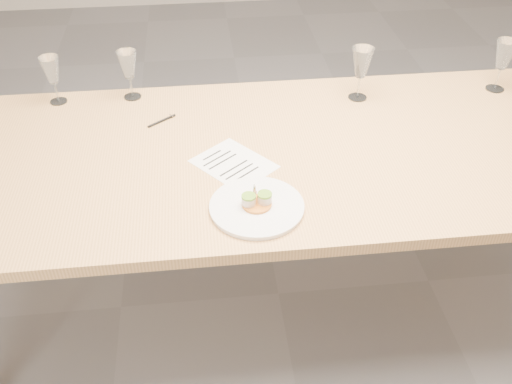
{
  "coord_description": "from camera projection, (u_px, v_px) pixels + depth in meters",
  "views": [
    {
      "loc": [
        -0.28,
        -1.62,
        1.86
      ],
      "look_at": [
        -0.13,
        -0.29,
        0.8
      ],
      "focal_mm": 40.0,
      "sensor_mm": 36.0,
      "label": 1
    }
  ],
  "objects": [
    {
      "name": "wine_glass_3",
      "position": [
        504.0,
        56.0,
        2.23
      ],
      "size": [
        0.08,
        0.08,
        0.21
      ],
      "color": "white",
      "rests_on": "dining_table"
    },
    {
      "name": "ballpoint_pen",
      "position": [
        162.0,
        121.0,
        2.12
      ],
      "size": [
        0.1,
        0.08,
        0.01
      ],
      "rotation": [
        0.0,
        0.0,
        0.65
      ],
      "color": "black",
      "rests_on": "dining_table"
    },
    {
      "name": "ground",
      "position": [
        278.0,
        294.0,
        2.45
      ],
      "size": [
        7.0,
        7.0,
        0.0
      ],
      "primitive_type": "plane",
      "color": "slate",
      "rests_on": "ground"
    },
    {
      "name": "wine_glass_0",
      "position": [
        51.0,
        71.0,
        2.15
      ],
      "size": [
        0.08,
        0.08,
        0.19
      ],
      "color": "white",
      "rests_on": "dining_table"
    },
    {
      "name": "wine_glass_1",
      "position": [
        128.0,
        66.0,
        2.18
      ],
      "size": [
        0.08,
        0.08,
        0.19
      ],
      "color": "white",
      "rests_on": "dining_table"
    },
    {
      "name": "dining_table",
      "position": [
        283.0,
        164.0,
        2.02
      ],
      "size": [
        2.4,
        1.0,
        0.75
      ],
      "color": "tan",
      "rests_on": "ground"
    },
    {
      "name": "wine_glass_2",
      "position": [
        362.0,
        64.0,
        2.17
      ],
      "size": [
        0.08,
        0.08,
        0.21
      ],
      "color": "white",
      "rests_on": "dining_table"
    },
    {
      "name": "dinner_plate",
      "position": [
        257.0,
        206.0,
        1.72
      ],
      "size": [
        0.29,
        0.29,
        0.07
      ],
      "rotation": [
        0.0,
        0.0,
        0.26
      ],
      "color": "white",
      "rests_on": "dining_table"
    },
    {
      "name": "recipe_sheet",
      "position": [
        234.0,
        164.0,
        1.91
      ],
      "size": [
        0.31,
        0.32,
        0.0
      ],
      "rotation": [
        0.0,
        0.0,
        0.69
      ],
      "color": "white",
      "rests_on": "dining_table"
    }
  ]
}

